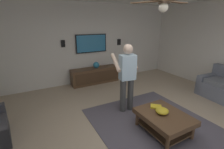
% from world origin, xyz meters
% --- Properties ---
extents(ground_plane, '(8.09, 8.09, 0.00)m').
position_xyz_m(ground_plane, '(0.00, 0.00, 0.00)').
color(ground_plane, tan).
extents(wall_back_tv, '(0.10, 6.94, 2.73)m').
position_xyz_m(wall_back_tv, '(3.23, 0.00, 1.36)').
color(wall_back_tv, silver).
rests_on(wall_back_tv, ground).
extents(area_rug, '(2.72, 2.34, 0.01)m').
position_xyz_m(area_rug, '(-0.09, -0.25, 0.01)').
color(area_rug, '#514C56').
rests_on(area_rug, ground).
extents(coffee_table, '(1.00, 0.80, 0.40)m').
position_xyz_m(coffee_table, '(-0.29, -0.25, 0.30)').
color(coffee_table, '#513823').
rests_on(coffee_table, ground).
extents(media_console, '(0.45, 1.70, 0.55)m').
position_xyz_m(media_console, '(2.90, -0.13, 0.28)').
color(media_console, '#513823').
rests_on(media_console, ground).
extents(tv, '(0.05, 1.12, 0.63)m').
position_xyz_m(tv, '(3.14, -0.13, 1.38)').
color(tv, black).
extents(person_standing, '(0.58, 0.59, 1.64)m').
position_xyz_m(person_standing, '(0.77, -0.07, 0.93)').
color(person_standing, '#3F3F3F').
rests_on(person_standing, ground).
extents(bowl, '(0.25, 0.25, 0.11)m').
position_xyz_m(bowl, '(-0.24, -0.23, 0.46)').
color(bowl, gold).
rests_on(bowl, coffee_table).
extents(remote_white, '(0.14, 0.13, 0.02)m').
position_xyz_m(remote_white, '(-0.01, -0.28, 0.41)').
color(remote_white, white).
rests_on(remote_white, coffee_table).
extents(book, '(0.27, 0.27, 0.04)m').
position_xyz_m(book, '(-0.02, -0.29, 0.42)').
color(book, gold).
rests_on(book, coffee_table).
extents(vase_round, '(0.22, 0.22, 0.22)m').
position_xyz_m(vase_round, '(2.87, -0.17, 0.66)').
color(vase_round, teal).
rests_on(vase_round, media_console).
extents(wall_speaker_left, '(0.06, 0.12, 0.22)m').
position_xyz_m(wall_speaker_left, '(3.15, -1.26, 1.37)').
color(wall_speaker_left, black).
extents(wall_speaker_right, '(0.06, 0.12, 0.22)m').
position_xyz_m(wall_speaker_right, '(3.15, 0.84, 1.43)').
color(wall_speaker_right, black).
extents(ceiling_fan, '(1.16, 1.20, 0.46)m').
position_xyz_m(ceiling_fan, '(-0.05, -0.20, 2.40)').
color(ceiling_fan, '#4C3828').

